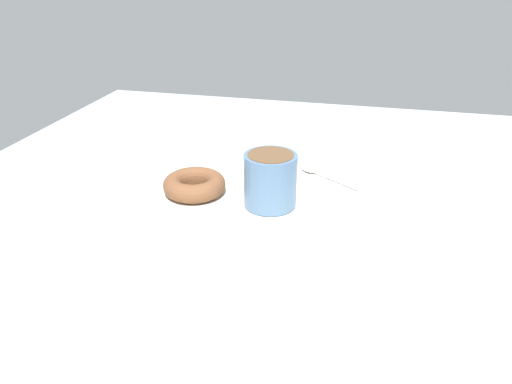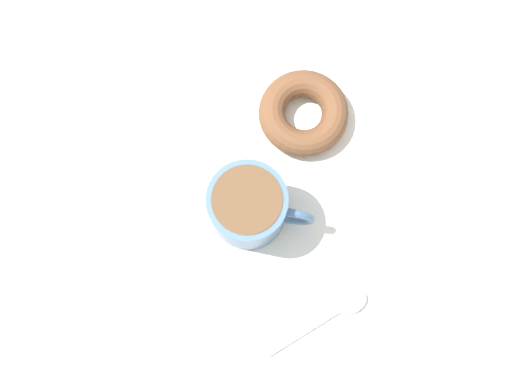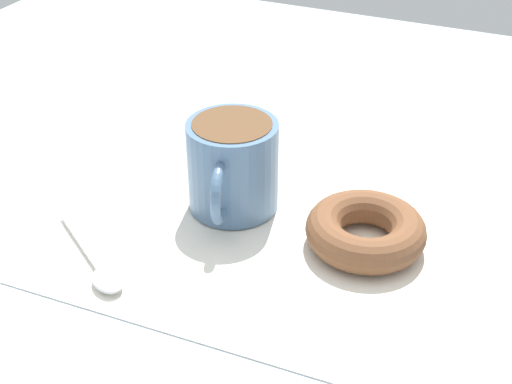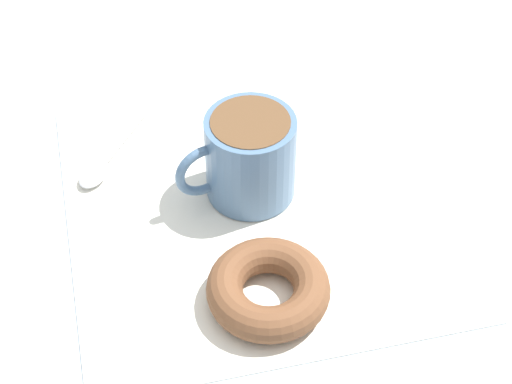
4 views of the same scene
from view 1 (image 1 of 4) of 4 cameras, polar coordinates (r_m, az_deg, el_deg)
ground_plane at (r=84.27cm, az=1.87°, el=-1.60°), size 120.00×120.00×2.00cm
napkin at (r=82.46cm, az=0.00°, el=-1.34°), size 36.71×36.71×0.30cm
coffee_cup at (r=80.09cm, az=1.92°, el=1.52°), size 8.57×11.76×8.82cm
donut at (r=85.67cm, az=-7.05°, el=0.85°), size 10.69×10.69×3.19cm
spoon at (r=93.43cm, az=6.97°, el=2.28°), size 11.59×8.59×0.90cm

